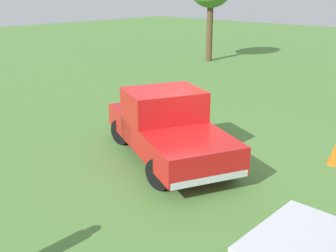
{
  "coord_description": "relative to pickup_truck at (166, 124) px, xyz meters",
  "views": [
    {
      "loc": [
        -6.47,
        7.56,
        4.25
      ],
      "look_at": [
        0.3,
        0.32,
        0.9
      ],
      "focal_mm": 43.89,
      "sensor_mm": 36.0,
      "label": 1
    }
  ],
  "objects": [
    {
      "name": "pickup_truck",
      "position": [
        0.0,
        0.0,
        0.0
      ],
      "size": [
        5.05,
        3.67,
        1.78
      ],
      "rotation": [
        0.0,
        0.0,
        2.71
      ],
      "color": "black",
      "rests_on": "ground_plane"
    },
    {
      "name": "traffic_cone",
      "position": [
        -3.42,
        -2.55,
        -0.64
      ],
      "size": [
        0.32,
        0.32,
        0.55
      ],
      "primitive_type": "cone",
      "color": "orange",
      "rests_on": "ground_plane"
    },
    {
      "name": "ground_plane",
      "position": [
        -0.41,
        -0.27,
        -0.91
      ],
      "size": [
        80.0,
        80.0,
        0.0
      ],
      "primitive_type": "plane",
      "color": "#54843D"
    }
  ]
}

